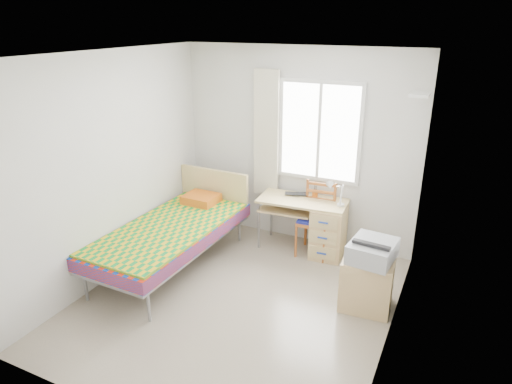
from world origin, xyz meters
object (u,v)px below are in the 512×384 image
bed (174,231)px  printer (373,250)px  chair (317,215)px  cabinet (367,283)px

bed → printer: bed is taller
bed → chair: 1.83m
cabinet → bed: bearing=179.1°
chair → cabinet: size_ratio=1.69×
cabinet → printer: (0.02, 0.00, 0.39)m
bed → cabinet: 2.36m
cabinet → chair: bearing=128.8°
chair → bed: bearing=-148.5°
chair → cabinet: 1.29m
bed → chair: (1.48, 1.06, 0.07)m
bed → printer: size_ratio=4.19×
chair → printer: bearing=-50.1°
bed → printer: 2.39m
bed → cabinet: bearing=5.0°
printer → bed: bearing=-171.1°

